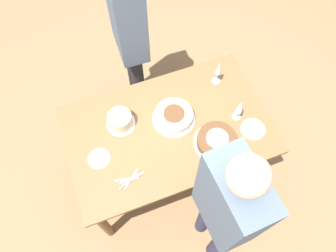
{
  "coord_description": "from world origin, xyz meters",
  "views": [
    {
      "loc": [
        -0.39,
        -1.03,
        2.96
      ],
      "look_at": [
        0.0,
        0.0,
        0.81
      ],
      "focal_mm": 35.0,
      "sensor_mm": 36.0,
      "label": 1
    }
  ],
  "objects_px": {
    "cake_front_chocolate": "(217,141)",
    "wine_glass_far": "(219,69)",
    "wine_glass_near": "(240,107)",
    "person_cutting": "(226,209)",
    "person_watching": "(129,29)",
    "cake_center_white": "(174,116)",
    "cake_back_decorated": "(120,120)"
  },
  "relations": [
    {
      "from": "wine_glass_near",
      "to": "person_watching",
      "type": "bearing_deg",
      "value": 122.05
    },
    {
      "from": "wine_glass_near",
      "to": "wine_glass_far",
      "type": "height_order",
      "value": "wine_glass_far"
    },
    {
      "from": "wine_glass_near",
      "to": "person_watching",
      "type": "distance_m",
      "value": 1.05
    },
    {
      "from": "cake_front_chocolate",
      "to": "wine_glass_far",
      "type": "xyz_separation_m",
      "value": [
        0.23,
        0.5,
        0.12
      ]
    },
    {
      "from": "cake_back_decorated",
      "to": "person_watching",
      "type": "height_order",
      "value": "person_watching"
    },
    {
      "from": "person_cutting",
      "to": "person_watching",
      "type": "bearing_deg",
      "value": 0.86
    },
    {
      "from": "cake_center_white",
      "to": "person_cutting",
      "type": "bearing_deg",
      "value": -89.78
    },
    {
      "from": "cake_center_white",
      "to": "wine_glass_near",
      "type": "relative_size",
      "value": 1.52
    },
    {
      "from": "cake_center_white",
      "to": "wine_glass_near",
      "type": "distance_m",
      "value": 0.49
    },
    {
      "from": "cake_center_white",
      "to": "wine_glass_far",
      "type": "bearing_deg",
      "value": 24.6
    },
    {
      "from": "cake_center_white",
      "to": "cake_back_decorated",
      "type": "bearing_deg",
      "value": 165.56
    },
    {
      "from": "cake_front_chocolate",
      "to": "wine_glass_far",
      "type": "distance_m",
      "value": 0.57
    },
    {
      "from": "person_cutting",
      "to": "person_watching",
      "type": "xyz_separation_m",
      "value": [
        -0.1,
        1.55,
        -0.04
      ]
    },
    {
      "from": "cake_center_white",
      "to": "cake_front_chocolate",
      "type": "relative_size",
      "value": 0.98
    },
    {
      "from": "wine_glass_far",
      "to": "person_cutting",
      "type": "bearing_deg",
      "value": -113.6
    },
    {
      "from": "cake_front_chocolate",
      "to": "person_watching",
      "type": "height_order",
      "value": "person_watching"
    },
    {
      "from": "wine_glass_near",
      "to": "person_cutting",
      "type": "height_order",
      "value": "person_cutting"
    },
    {
      "from": "person_cutting",
      "to": "person_watching",
      "type": "height_order",
      "value": "person_cutting"
    },
    {
      "from": "cake_front_chocolate",
      "to": "wine_glass_far",
      "type": "height_order",
      "value": "wine_glass_far"
    },
    {
      "from": "person_cutting",
      "to": "wine_glass_far",
      "type": "bearing_deg",
      "value": -26.51
    },
    {
      "from": "cake_front_chocolate",
      "to": "person_watching",
      "type": "xyz_separation_m",
      "value": [
        -0.32,
        1.03,
        0.23
      ]
    },
    {
      "from": "cake_front_chocolate",
      "to": "person_cutting",
      "type": "distance_m",
      "value": 0.62
    },
    {
      "from": "cake_center_white",
      "to": "person_watching",
      "type": "height_order",
      "value": "person_watching"
    },
    {
      "from": "person_cutting",
      "to": "cake_front_chocolate",
      "type": "bearing_deg",
      "value": -25.59
    },
    {
      "from": "cake_back_decorated",
      "to": "person_cutting",
      "type": "distance_m",
      "value": 1.02
    },
    {
      "from": "cake_front_chocolate",
      "to": "person_watching",
      "type": "distance_m",
      "value": 1.1
    },
    {
      "from": "wine_glass_near",
      "to": "person_watching",
      "type": "relative_size",
      "value": 0.13
    },
    {
      "from": "person_cutting",
      "to": "wine_glass_near",
      "type": "bearing_deg",
      "value": -37.39
    },
    {
      "from": "cake_back_decorated",
      "to": "cake_center_white",
      "type": "bearing_deg",
      "value": -14.44
    },
    {
      "from": "cake_back_decorated",
      "to": "wine_glass_near",
      "type": "height_order",
      "value": "wine_glass_near"
    },
    {
      "from": "cake_front_chocolate",
      "to": "wine_glass_far",
      "type": "bearing_deg",
      "value": 65.48
    },
    {
      "from": "cake_back_decorated",
      "to": "wine_glass_far",
      "type": "bearing_deg",
      "value": 7.12
    }
  ]
}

